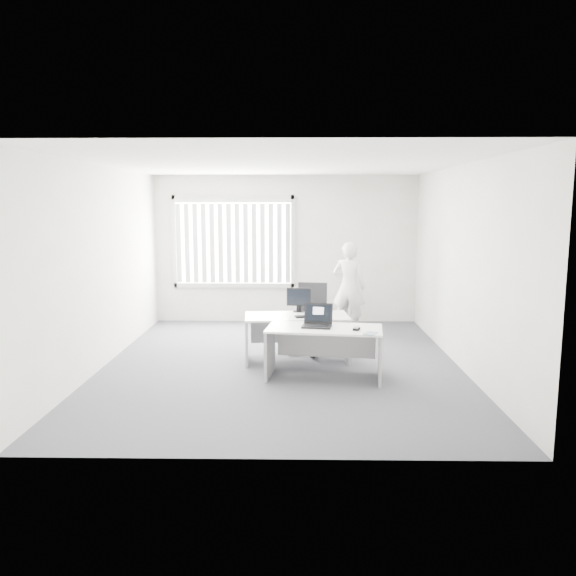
{
  "coord_description": "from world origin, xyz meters",
  "views": [
    {
      "loc": [
        0.23,
        -7.73,
        2.26
      ],
      "look_at": [
        0.09,
        0.15,
        1.08
      ],
      "focal_mm": 35.0,
      "sensor_mm": 36.0,
      "label": 1
    }
  ],
  "objects_px": {
    "desk_near": "(324,342)",
    "desk_far": "(297,328)",
    "monitor": "(299,300)",
    "laptop": "(317,316)",
    "person": "(349,287)",
    "office_chair": "(310,331)"
  },
  "relations": [
    {
      "from": "desk_far",
      "to": "monitor",
      "type": "height_order",
      "value": "monitor"
    },
    {
      "from": "office_chair",
      "to": "person",
      "type": "bearing_deg",
      "value": 74.91
    },
    {
      "from": "desk_near",
      "to": "laptop",
      "type": "distance_m",
      "value": 0.35
    },
    {
      "from": "monitor",
      "to": "laptop",
      "type": "bearing_deg",
      "value": -71.07
    },
    {
      "from": "desk_far",
      "to": "office_chair",
      "type": "xyz_separation_m",
      "value": [
        0.21,
        0.49,
        -0.16
      ]
    },
    {
      "from": "desk_near",
      "to": "desk_far",
      "type": "distance_m",
      "value": 0.88
    },
    {
      "from": "desk_far",
      "to": "office_chair",
      "type": "height_order",
      "value": "office_chair"
    },
    {
      "from": "desk_near",
      "to": "office_chair",
      "type": "bearing_deg",
      "value": 103.94
    },
    {
      "from": "desk_far",
      "to": "laptop",
      "type": "bearing_deg",
      "value": -76.28
    },
    {
      "from": "desk_far",
      "to": "person",
      "type": "distance_m",
      "value": 2.13
    },
    {
      "from": "desk_near",
      "to": "desk_far",
      "type": "xyz_separation_m",
      "value": [
        -0.36,
        0.81,
        -0.0
      ]
    },
    {
      "from": "office_chair",
      "to": "laptop",
      "type": "distance_m",
      "value": 1.37
    },
    {
      "from": "desk_near",
      "to": "office_chair",
      "type": "xyz_separation_m",
      "value": [
        -0.15,
        1.3,
        -0.16
      ]
    },
    {
      "from": "desk_far",
      "to": "monitor",
      "type": "distance_m",
      "value": 0.46
    },
    {
      "from": "office_chair",
      "to": "person",
      "type": "xyz_separation_m",
      "value": [
        0.71,
        1.4,
        0.48
      ]
    },
    {
      "from": "person",
      "to": "monitor",
      "type": "height_order",
      "value": "person"
    },
    {
      "from": "office_chair",
      "to": "person",
      "type": "height_order",
      "value": "person"
    },
    {
      "from": "desk_far",
      "to": "office_chair",
      "type": "distance_m",
      "value": 0.56
    },
    {
      "from": "desk_far",
      "to": "monitor",
      "type": "relative_size",
      "value": 4.27
    },
    {
      "from": "desk_far",
      "to": "monitor",
      "type": "bearing_deg",
      "value": 78.9
    },
    {
      "from": "office_chair",
      "to": "person",
      "type": "distance_m",
      "value": 1.64
    },
    {
      "from": "desk_near",
      "to": "person",
      "type": "distance_m",
      "value": 2.78
    }
  ]
}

